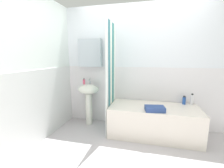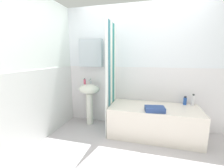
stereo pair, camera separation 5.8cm
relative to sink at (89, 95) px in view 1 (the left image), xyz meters
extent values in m
cube|color=#B9B2B7|center=(1.02, -1.03, -0.64)|extent=(4.80, 5.60, 0.04)
cube|color=white|center=(1.02, 0.24, 0.58)|extent=(3.60, 0.05, 2.40)
cube|color=white|center=(1.02, 0.21, -0.02)|extent=(3.60, 0.02, 1.20)
cube|color=silver|center=(0.00, 0.15, 0.86)|extent=(0.48, 0.12, 0.56)
cube|color=white|center=(-0.56, -0.69, 0.58)|extent=(0.05, 1.81, 2.40)
cube|color=silver|center=(-0.52, -0.69, -0.02)|extent=(0.02, 1.81, 1.20)
cylinder|color=white|center=(0.00, 0.00, -0.30)|extent=(0.14, 0.14, 0.65)
ellipsoid|color=white|center=(0.00, 0.00, 0.13)|extent=(0.44, 0.34, 0.20)
cylinder|color=silver|center=(0.00, 0.10, 0.25)|extent=(0.03, 0.03, 0.05)
cylinder|color=silver|center=(0.00, 0.05, 0.31)|extent=(0.02, 0.10, 0.02)
sphere|color=silver|center=(0.00, 0.10, 0.34)|extent=(0.03, 0.03, 0.03)
cylinder|color=#CD4C67|center=(-0.09, -0.01, 0.28)|extent=(0.05, 0.05, 0.10)
sphere|color=#27262C|center=(-0.09, -0.01, 0.34)|extent=(0.02, 0.02, 0.02)
cube|color=silver|center=(1.30, -0.16, -0.35)|extent=(1.54, 0.70, 0.53)
cube|color=white|center=(0.51, -0.44, 0.38)|extent=(0.01, 0.14, 2.00)
cube|color=#2F6E7B|center=(0.51, -0.30, 0.38)|extent=(0.01, 0.14, 2.00)
cube|color=white|center=(0.51, -0.16, 0.38)|extent=(0.01, 0.14, 2.00)
cube|color=#297776|center=(0.51, -0.02, 0.38)|extent=(0.01, 0.14, 2.00)
cube|color=white|center=(0.51, 0.12, 0.38)|extent=(0.01, 0.14, 2.00)
cylinder|color=white|center=(1.97, 0.09, 0.01)|extent=(0.05, 0.05, 0.19)
cylinder|color=black|center=(1.97, 0.09, 0.11)|extent=(0.03, 0.03, 0.02)
cylinder|color=#244DA3|center=(1.84, 0.11, -0.02)|extent=(0.06, 0.06, 0.14)
cylinder|color=#24252D|center=(1.84, 0.11, 0.06)|extent=(0.04, 0.04, 0.02)
cube|color=navy|center=(1.30, -0.39, -0.05)|extent=(0.34, 0.25, 0.08)
camera|label=1|loc=(1.18, -2.81, 0.78)|focal=24.20mm
camera|label=2|loc=(1.24, -2.80, 0.78)|focal=24.20mm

